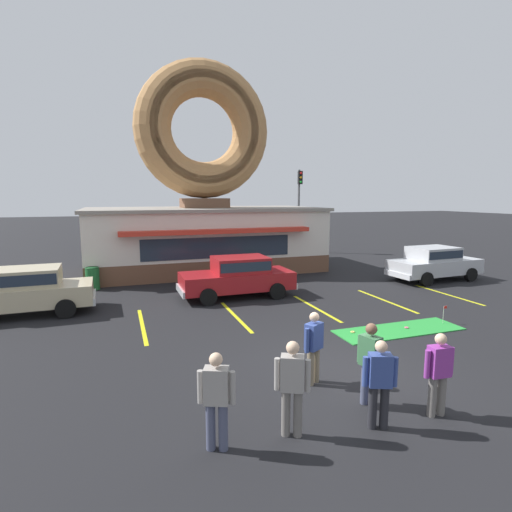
% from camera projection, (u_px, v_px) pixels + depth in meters
% --- Properties ---
extents(ground_plane, '(160.00, 160.00, 0.00)m').
position_uv_depth(ground_plane, '(344.00, 373.00, 9.03)').
color(ground_plane, black).
extents(donut_shop_building, '(12.30, 6.75, 10.96)m').
position_uv_depth(donut_shop_building, '(204.00, 201.00, 21.43)').
color(donut_shop_building, brown).
rests_on(donut_shop_building, ground).
extents(putting_mat, '(3.94, 1.22, 0.03)m').
position_uv_depth(putting_mat, '(399.00, 330.00, 11.91)').
color(putting_mat, green).
rests_on(putting_mat, ground).
extents(mini_donut_near_left, '(0.13, 0.13, 0.04)m').
position_uv_depth(mini_donut_near_left, '(375.00, 329.00, 11.88)').
color(mini_donut_near_left, brown).
rests_on(mini_donut_near_left, putting_mat).
extents(mini_donut_near_right, '(0.13, 0.13, 0.04)m').
position_uv_depth(mini_donut_near_right, '(353.00, 332.00, 11.65)').
color(mini_donut_near_right, '#E5C666').
rests_on(mini_donut_near_right, putting_mat).
extents(mini_donut_mid_left, '(0.13, 0.13, 0.04)m').
position_uv_depth(mini_donut_mid_left, '(407.00, 328.00, 12.03)').
color(mini_donut_mid_left, '#D8667F').
rests_on(mini_donut_mid_left, putting_mat).
extents(mini_donut_mid_centre, '(0.13, 0.13, 0.04)m').
position_uv_depth(mini_donut_mid_centre, '(375.00, 337.00, 11.22)').
color(mini_donut_mid_centre, '#D17F47').
rests_on(mini_donut_mid_centre, putting_mat).
extents(golf_ball, '(0.04, 0.04, 0.04)m').
position_uv_depth(golf_ball, '(369.00, 330.00, 11.76)').
color(golf_ball, white).
rests_on(golf_ball, putting_mat).
extents(putting_flag_pin, '(0.13, 0.01, 0.55)m').
position_uv_depth(putting_flag_pin, '(444.00, 310.00, 12.48)').
color(putting_flag_pin, silver).
rests_on(putting_flag_pin, putting_mat).
extents(car_silver, '(4.64, 2.14, 1.60)m').
position_uv_depth(car_silver, '(434.00, 262.00, 18.95)').
color(car_silver, '#B2B5BA').
rests_on(car_silver, ground).
extents(car_champagne, '(4.61, 2.08, 1.60)m').
position_uv_depth(car_champagne, '(23.00, 290.00, 13.34)').
color(car_champagne, '#BCAD89').
rests_on(car_champagne, ground).
extents(car_red, '(4.57, 2.00, 1.60)m').
position_uv_depth(car_red, '(238.00, 275.00, 15.81)').
color(car_red, maroon).
rests_on(car_red, ground).
extents(pedestrian_blue_sweater_man, '(0.59, 0.27, 1.56)m').
position_uv_depth(pedestrian_blue_sweater_man, '(439.00, 371.00, 7.18)').
color(pedestrian_blue_sweater_man, slate).
rests_on(pedestrian_blue_sweater_man, ground).
extents(pedestrian_hooded_kid, '(0.56, 0.37, 1.60)m').
position_uv_depth(pedestrian_hooded_kid, '(216.00, 397.00, 6.19)').
color(pedestrian_hooded_kid, '#474C66').
rests_on(pedestrian_hooded_kid, ground).
extents(pedestrian_leather_jacket_man, '(0.56, 0.36, 1.58)m').
position_uv_depth(pedestrian_leather_jacket_man, '(380.00, 381.00, 6.78)').
color(pedestrian_leather_jacket_man, '#232328').
rests_on(pedestrian_leather_jacket_man, ground).
extents(pedestrian_clipboard_woman, '(0.33, 0.58, 1.63)m').
position_uv_depth(pedestrian_clipboard_woman, '(370.00, 361.00, 7.50)').
color(pedestrian_clipboard_woman, '#474C66').
rests_on(pedestrian_clipboard_woman, ground).
extents(pedestrian_beanie_man, '(0.54, 0.38, 1.65)m').
position_uv_depth(pedestrian_beanie_man, '(292.00, 384.00, 6.55)').
color(pedestrian_beanie_man, slate).
rests_on(pedestrian_beanie_man, ground).
extents(pedestrian_crossing_woman, '(0.54, 0.39, 1.57)m').
position_uv_depth(pedestrian_crossing_woman, '(314.00, 345.00, 8.43)').
color(pedestrian_crossing_woman, '#7F7056').
rests_on(pedestrian_crossing_woman, ground).
extents(trash_bin, '(0.57, 0.57, 0.97)m').
position_uv_depth(trash_bin, '(93.00, 278.00, 17.07)').
color(trash_bin, '#1E662D').
rests_on(trash_bin, ground).
extents(traffic_light_pole, '(0.28, 0.47, 5.80)m').
position_uv_depth(traffic_light_pole, '(299.00, 200.00, 27.99)').
color(traffic_light_pole, '#595B60').
rests_on(traffic_light_pole, ground).
extents(parking_stripe_far_left, '(0.12, 3.60, 0.01)m').
position_uv_depth(parking_stripe_far_left, '(142.00, 326.00, 12.36)').
color(parking_stripe_far_left, yellow).
rests_on(parking_stripe_far_left, ground).
extents(parking_stripe_left, '(0.12, 3.60, 0.01)m').
position_uv_depth(parking_stripe_left, '(235.00, 316.00, 13.34)').
color(parking_stripe_left, yellow).
rests_on(parking_stripe_left, ground).
extents(parking_stripe_mid_left, '(0.12, 3.60, 0.01)m').
position_uv_depth(parking_stripe_mid_left, '(316.00, 308.00, 14.31)').
color(parking_stripe_mid_left, yellow).
rests_on(parking_stripe_mid_left, ground).
extents(parking_stripe_centre, '(0.12, 3.60, 0.01)m').
position_uv_depth(parking_stripe_centre, '(386.00, 301.00, 15.29)').
color(parking_stripe_centre, yellow).
rests_on(parking_stripe_centre, ground).
extents(parking_stripe_mid_right, '(0.12, 3.60, 0.01)m').
position_uv_depth(parking_stripe_mid_right, '(447.00, 294.00, 16.27)').
color(parking_stripe_mid_right, yellow).
rests_on(parking_stripe_mid_right, ground).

